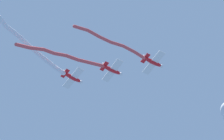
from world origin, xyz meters
TOP-DOWN VIEW (x-y plane):
  - airplane_lead at (5.94, -0.42)m, footprint 5.09×6.69m
  - smoke_trail_lead at (-3.95, -2.87)m, footprint 16.04×3.86m
  - airplane_left_wing at (-1.62, 4.10)m, footprint 5.09×6.69m
  - smoke_trail_left_wing at (-12.94, 2.73)m, footprint 18.81×2.06m
  - airplane_right_wing at (-9.19, 8.63)m, footprint 5.11×6.65m
  - smoke_trail_right_wing at (-19.19, 4.00)m, footprint 15.84×9.71m

SIDE VIEW (x-z plane):
  - smoke_trail_left_wing at x=-12.94m, z-range 68.99..70.65m
  - airplane_lead at x=5.94m, z-range 69.34..70.99m
  - smoke_trail_lead at x=-3.95m, z-range 69.70..71.02m
  - airplane_left_wing at x=-1.62m, z-range 69.59..71.24m
  - airplane_right_wing at x=-9.19m, z-range 69.84..71.49m
  - smoke_trail_right_wing at x=-19.19m, z-range 70.48..73.55m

